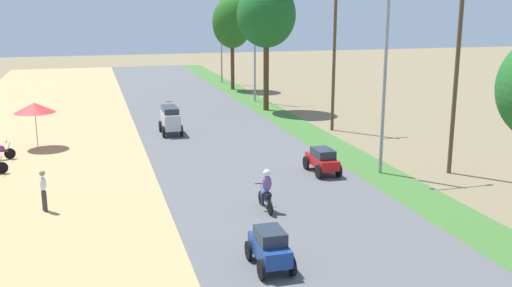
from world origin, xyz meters
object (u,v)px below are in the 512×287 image
Objects in this scene: pedestrian_on_shoulder at (43,189)px; utility_pole_far at (456,76)px; streetlamp_near at (385,73)px; motorbike_ahead_second at (266,191)px; car_hatchback_blue at (270,247)px; utility_pole_near at (334,54)px; car_van_silver at (170,119)px; streetlamp_mid at (255,42)px; streetlamp_far at (221,35)px; median_tree_third at (232,23)px; vendor_umbrella at (35,108)px; car_sedan_red at (322,160)px; median_tree_second at (266,15)px; motorbike_ahead_third at (170,108)px.

utility_pole_far is at bearing 1.92° from pedestrian_on_shoulder.
streetlamp_near is 4.58× the size of motorbike_ahead_second.
motorbike_ahead_second is at bearing 74.65° from car_hatchback_blue.
car_van_silver is at bearing 172.73° from utility_pole_near.
pedestrian_on_shoulder is 20.50m from utility_pole_near.
streetlamp_mid is 12.57m from streetlamp_far.
motorbike_ahead_second is at bearing -121.99° from utility_pole_near.
streetlamp_mid is at bearing -89.37° from median_tree_third.
vendor_umbrella is 1.40× the size of motorbike_ahead_second.
car_sedan_red is 12.06m from car_van_silver.
streetlamp_mid is (15.99, 12.30, 2.59)m from vendor_umbrella.
median_tree_second is 1.11× the size of streetlamp_far.
utility_pole_near reaches higher than motorbike_ahead_third.
pedestrian_on_shoulder reaches higher than car_hatchback_blue.
streetlamp_near is at bearing -89.84° from median_tree_third.
car_sedan_red is 17.62m from motorbike_ahead_third.
median_tree_third reaches higher than vendor_umbrella.
utility_pole_far is (3.24, -0.72, -0.17)m from streetlamp_near.
streetlamp_mid reaches higher than motorbike_ahead_third.
motorbike_ahead_second is (-6.64, -33.14, -5.37)m from median_tree_third.
streetlamp_mid is at bearing 86.09° from median_tree_second.
motorbike_ahead_second is at bearing -151.77° from streetlamp_near.
pedestrian_on_shoulder is 0.17× the size of utility_pole_near.
median_tree_third is 1.01× the size of streetlamp_far.
motorbike_ahead_second is at bearing -106.68° from median_tree_second.
streetlamp_far is at bearing 90.00° from streetlamp_mid.
streetlamp_far is at bearing 89.02° from median_tree_second.
utility_pole_far is at bearing -59.35° from motorbike_ahead_third.
streetlamp_near is at bearing 167.45° from utility_pole_far.
vendor_umbrella is 29.69m from streetlamp_far.
motorbike_ahead_second is (-9.97, -2.89, -3.76)m from utility_pole_far.
pedestrian_on_shoulder is 0.90× the size of motorbike_ahead_second.
vendor_umbrella is 11.59m from motorbike_ahead_third.
motorbike_ahead_third is at bearing 113.36° from streetlamp_near.
utility_pole_near reaches higher than streetlamp_far.
vendor_umbrella is 0.27× the size of utility_pole_near.
median_tree_second is at bearing 104.38° from utility_pole_near.
utility_pole_far is at bearing -81.90° from streetlamp_mid.
median_tree_second is 9.77m from motorbike_ahead_third.
utility_pole_far is (3.24, -22.78, -0.29)m from streetlamp_mid.
car_hatchback_blue is at bearing -106.43° from median_tree_second.
car_van_silver is 1.34× the size of motorbike_ahead_third.
vendor_umbrella is 18.31m from median_tree_second.
car_van_silver is at bearing 134.19° from utility_pole_far.
median_tree_second reaches higher than car_sedan_red.
vendor_umbrella is at bearing -152.63° from median_tree_second.
motorbike_ahead_second is (1.34, 4.89, 0.11)m from car_hatchback_blue.
median_tree_third is 34.22m from motorbike_ahead_second.
pedestrian_on_shoulder is at bearing 164.45° from motorbike_ahead_second.
median_tree_second is 4.70× the size of car_hatchback_blue.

